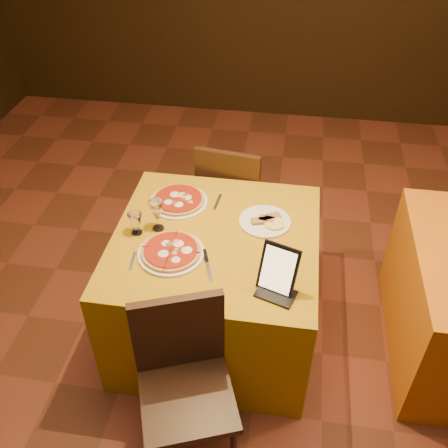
# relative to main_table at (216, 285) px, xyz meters

# --- Properties ---
(floor) EXTENTS (6.00, 7.00, 0.01)m
(floor) POSITION_rel_main_table_xyz_m (0.28, -0.54, -0.38)
(floor) COLOR #5E2D19
(floor) RESTS_ON ground
(main_table) EXTENTS (1.10, 1.10, 0.75)m
(main_table) POSITION_rel_main_table_xyz_m (0.00, 0.00, 0.00)
(main_table) COLOR #B1830B
(main_table) RESTS_ON floor
(chair_main_near) EXTENTS (0.48, 0.48, 0.91)m
(chair_main_near) POSITION_rel_main_table_xyz_m (0.00, -0.79, 0.08)
(chair_main_near) COLOR black
(chair_main_near) RESTS_ON floor
(chair_main_far) EXTENTS (0.43, 0.43, 0.91)m
(chair_main_far) POSITION_rel_main_table_xyz_m (0.00, 0.79, 0.08)
(chair_main_far) COLOR black
(chair_main_far) RESTS_ON floor
(pizza_near) EXTENTS (0.34, 0.34, 0.03)m
(pizza_near) POSITION_rel_main_table_xyz_m (-0.20, -0.17, 0.39)
(pizza_near) COLOR white
(pizza_near) RESTS_ON main_table
(pizza_far) EXTENTS (0.34, 0.34, 0.03)m
(pizza_far) POSITION_rel_main_table_xyz_m (-0.26, 0.26, 0.39)
(pizza_far) COLOR white
(pizza_far) RESTS_ON main_table
(cutlet_dish) EXTENTS (0.29, 0.29, 0.03)m
(cutlet_dish) POSITION_rel_main_table_xyz_m (0.25, 0.16, 0.39)
(cutlet_dish) COLOR white
(cutlet_dish) RESTS_ON main_table
(wine_glass) EXTENTS (0.11, 0.11, 0.19)m
(wine_glass) POSITION_rel_main_table_xyz_m (-0.32, 0.02, 0.47)
(wine_glass) COLOR #E9D584
(wine_glass) RESTS_ON main_table
(water_glass) EXTENTS (0.07, 0.07, 0.13)m
(water_glass) POSITION_rel_main_table_xyz_m (-0.42, -0.03, 0.44)
(water_glass) COLOR white
(water_glass) RESTS_ON main_table
(tablet) EXTENTS (0.20, 0.15, 0.23)m
(tablet) POSITION_rel_main_table_xyz_m (0.35, -0.32, 0.49)
(tablet) COLOR black
(tablet) RESTS_ON main_table
(knife) EXTENTS (0.08, 0.20, 0.01)m
(knife) POSITION_rel_main_table_xyz_m (0.00, -0.24, 0.38)
(knife) COLOR #A6A5AC
(knife) RESTS_ON main_table
(fork_near) EXTENTS (0.03, 0.14, 0.01)m
(fork_near) POSITION_rel_main_table_xyz_m (-0.38, -0.25, 0.38)
(fork_near) COLOR silver
(fork_near) RESTS_ON main_table
(fork_far) EXTENTS (0.03, 0.15, 0.01)m
(fork_far) POSITION_rel_main_table_xyz_m (-0.04, 0.30, 0.38)
(fork_far) COLOR #B5B6BC
(fork_far) RESTS_ON main_table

